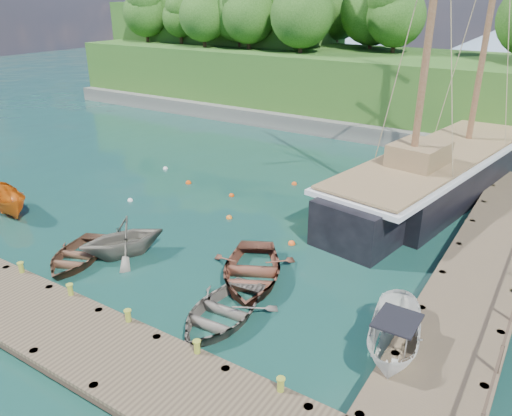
# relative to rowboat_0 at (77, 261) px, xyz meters

# --- Properties ---
(ground) EXTENTS (160.00, 160.00, 0.00)m
(ground) POSITION_rel_rowboat_0_xyz_m (3.81, 2.66, 0.00)
(ground) COLOR #173A34
(ground) RESTS_ON ground
(dock_near) EXTENTS (20.00, 3.20, 1.10)m
(dock_near) POSITION_rel_rowboat_0_xyz_m (5.81, -3.84, 0.43)
(dock_near) COLOR #45382A
(dock_near) RESTS_ON ground
(dock_east) EXTENTS (3.20, 24.00, 1.10)m
(dock_east) POSITION_rel_rowboat_0_xyz_m (15.31, 9.66, 0.43)
(dock_east) COLOR #45382A
(dock_east) RESTS_ON ground
(bollard_0) EXTENTS (0.26, 0.26, 0.45)m
(bollard_0) POSITION_rel_rowboat_0_xyz_m (-0.19, -2.44, 0.00)
(bollard_0) COLOR olive
(bollard_0) RESTS_ON ground
(bollard_1) EXTENTS (0.26, 0.26, 0.45)m
(bollard_1) POSITION_rel_rowboat_0_xyz_m (2.81, -2.44, 0.00)
(bollard_1) COLOR olive
(bollard_1) RESTS_ON ground
(bollard_2) EXTENTS (0.26, 0.26, 0.45)m
(bollard_2) POSITION_rel_rowboat_0_xyz_m (5.81, -2.44, 0.00)
(bollard_2) COLOR olive
(bollard_2) RESTS_ON ground
(bollard_3) EXTENTS (0.26, 0.26, 0.45)m
(bollard_3) POSITION_rel_rowboat_0_xyz_m (8.81, -2.44, 0.00)
(bollard_3) COLOR olive
(bollard_3) RESTS_ON ground
(bollard_4) EXTENTS (0.26, 0.26, 0.45)m
(bollard_4) POSITION_rel_rowboat_0_xyz_m (11.81, -2.44, 0.00)
(bollard_4) COLOR olive
(bollard_4) RESTS_ON ground
(rowboat_0) EXTENTS (4.20, 4.81, 0.83)m
(rowboat_0) POSITION_rel_rowboat_0_xyz_m (0.00, 0.00, 0.00)
(rowboat_0) COLOR #543525
(rowboat_0) RESTS_ON ground
(rowboat_1) EXTENTS (4.61, 4.82, 1.97)m
(rowboat_1) POSITION_rel_rowboat_0_xyz_m (1.33, 1.54, 0.00)
(rowboat_1) COLOR #686357
(rowboat_1) RESTS_ON ground
(rowboat_2) EXTENTS (5.55, 6.16, 1.05)m
(rowboat_2) POSITION_rel_rowboat_0_xyz_m (7.33, 2.85, 0.00)
(rowboat_2) COLOR brown
(rowboat_2) RESTS_ON ground
(rowboat_3) EXTENTS (3.51, 4.70, 0.93)m
(rowboat_3) POSITION_rel_rowboat_0_xyz_m (7.92, -0.02, 0.00)
(rowboat_3) COLOR #5B554C
(rowboat_3) RESTS_ON ground
(motorboat_orange) EXTENTS (4.21, 2.59, 1.52)m
(motorboat_orange) POSITION_rel_rowboat_0_xyz_m (-7.33, 1.55, 0.00)
(motorboat_orange) COLOR #BF5810
(motorboat_orange) RESTS_ON ground
(cabin_boat_white) EXTENTS (2.51, 4.54, 1.66)m
(cabin_boat_white) POSITION_rel_rowboat_0_xyz_m (13.81, 1.41, 0.00)
(cabin_boat_white) COLOR silver
(cabin_boat_white) RESTS_ON ground
(schooner) EXTENTS (8.12, 26.94, 19.75)m
(schooner) POSITION_rel_rowboat_0_xyz_m (11.22, 16.91, 1.09)
(schooner) COLOR black
(schooner) RESTS_ON ground
(mooring_buoy_0) EXTENTS (0.30, 0.30, 0.30)m
(mooring_buoy_0) POSITION_rel_rowboat_0_xyz_m (-3.17, 6.28, 0.00)
(mooring_buoy_0) COLOR white
(mooring_buoy_0) RESTS_ON ground
(mooring_buoy_1) EXTENTS (0.32, 0.32, 0.32)m
(mooring_buoy_1) POSITION_rel_rowboat_0_xyz_m (1.28, 10.00, 0.00)
(mooring_buoy_1) COLOR #D13E06
(mooring_buoy_1) RESTS_ON ground
(mooring_buoy_2) EXTENTS (0.32, 0.32, 0.32)m
(mooring_buoy_2) POSITION_rel_rowboat_0_xyz_m (2.98, 7.38, 0.00)
(mooring_buoy_2) COLOR orange
(mooring_buoy_2) RESTS_ON ground
(mooring_buoy_3) EXTENTS (0.30, 0.30, 0.30)m
(mooring_buoy_3) POSITION_rel_rowboat_0_xyz_m (6.57, 10.46, 0.00)
(mooring_buoy_3) COLOR silver
(mooring_buoy_3) RESTS_ON ground
(mooring_buoy_4) EXTENTS (0.36, 0.36, 0.36)m
(mooring_buoy_4) POSITION_rel_rowboat_0_xyz_m (-2.22, 10.28, 0.00)
(mooring_buoy_4) COLOR #D54207
(mooring_buoy_4) RESTS_ON ground
(mooring_buoy_5) EXTENTS (0.33, 0.33, 0.33)m
(mooring_buoy_5) POSITION_rel_rowboat_0_xyz_m (3.43, 13.68, 0.00)
(mooring_buoy_5) COLOR #CF4C15
(mooring_buoy_5) RESTS_ON ground
(mooring_buoy_6) EXTENTS (0.33, 0.33, 0.33)m
(mooring_buoy_6) POSITION_rel_rowboat_0_xyz_m (-5.31, 11.58, 0.00)
(mooring_buoy_6) COLOR silver
(mooring_buoy_6) RESTS_ON ground
(mooring_buoy_7) EXTENTS (0.34, 0.34, 0.34)m
(mooring_buoy_7) POSITION_rel_rowboat_0_xyz_m (7.19, 6.57, 0.00)
(mooring_buoy_7) COLOR #E14D13
(mooring_buoy_7) RESTS_ON ground
(headland) EXTENTS (51.00, 19.31, 12.90)m
(headland) POSITION_rel_rowboat_0_xyz_m (-9.07, 34.02, 5.54)
(headland) COLOR #474744
(headland) RESTS_ON ground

